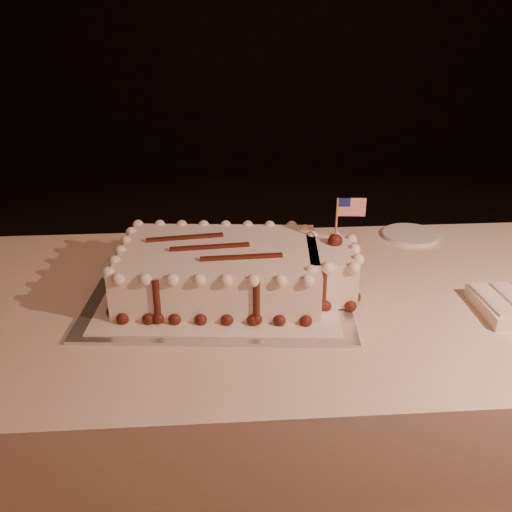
{
  "coord_description": "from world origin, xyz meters",
  "views": [
    {
      "loc": [
        -0.4,
        -0.51,
        1.37
      ],
      "look_at": [
        -0.32,
        0.62,
        0.84
      ],
      "focal_mm": 40.0,
      "sensor_mm": 36.0,
      "label": 1
    }
  ],
  "objects": [
    {
      "name": "sheet_cake",
      "position": [
        -0.37,
        0.62,
        0.81
      ],
      "size": [
        0.55,
        0.35,
        0.21
      ],
      "color": "white",
      "rests_on": "doily"
    },
    {
      "name": "side_plate",
      "position": [
        0.13,
        0.91,
        0.76
      ],
      "size": [
        0.15,
        0.15,
        0.01
      ],
      "primitive_type": "cylinder",
      "color": "white",
      "rests_on": "banquet_table"
    },
    {
      "name": "doily",
      "position": [
        -0.4,
        0.62,
        0.76
      ],
      "size": [
        0.54,
        0.43,
        0.0
      ],
      "primitive_type": "cube",
      "rotation": [
        0.0,
        0.0,
        -0.09
      ],
      "color": "white",
      "rests_on": "cake_board"
    },
    {
      "name": "banquet_table",
      "position": [
        0.0,
        0.6,
        0.38
      ],
      "size": [
        2.4,
        0.8,
        0.75
      ],
      "primitive_type": "cube",
      "color": "beige",
      "rests_on": "ground"
    },
    {
      "name": "cake_board",
      "position": [
        -0.4,
        0.62,
        0.75
      ],
      "size": [
        0.61,
        0.48,
        0.01
      ],
      "primitive_type": "cube",
      "rotation": [
        0.0,
        0.0,
        -0.09
      ],
      "color": "silver",
      "rests_on": "banquet_table"
    }
  ]
}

